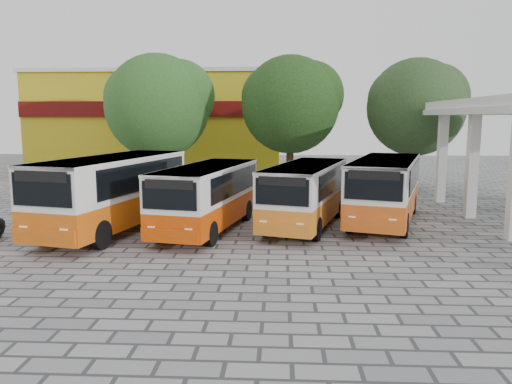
# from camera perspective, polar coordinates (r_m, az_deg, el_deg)

# --- Properties ---
(ground) EXTENTS (90.00, 90.00, 0.00)m
(ground) POSITION_cam_1_polar(r_m,az_deg,el_deg) (17.53, 5.61, -6.61)
(ground) COLOR slate
(ground) RESTS_ON ground
(shophouse_block) EXTENTS (20.40, 10.40, 8.30)m
(shophouse_block) POSITION_cam_1_polar(r_m,az_deg,el_deg) (44.08, -10.54, 7.83)
(shophouse_block) COLOR #B9A314
(shophouse_block) RESTS_ON ground
(bus_far_left) EXTENTS (4.37, 8.77, 3.00)m
(bus_far_left) POSITION_cam_1_polar(r_m,az_deg,el_deg) (20.83, -16.00, 0.39)
(bus_far_left) COLOR #D3560A
(bus_far_left) RESTS_ON ground
(bus_centre_left) EXTENTS (3.67, 7.67, 2.64)m
(bus_centre_left) POSITION_cam_1_polar(r_m,az_deg,el_deg) (20.24, -5.58, -0.16)
(bus_centre_left) COLOR #D13E00
(bus_centre_left) RESTS_ON ground
(bus_centre_right) EXTENTS (4.16, 7.72, 2.62)m
(bus_centre_right) POSITION_cam_1_polar(r_m,az_deg,el_deg) (21.03, 5.74, 0.15)
(bus_centre_right) COLOR orange
(bus_centre_right) RESTS_ON ground
(bus_far_right) EXTENTS (4.63, 8.27, 2.80)m
(bus_far_right) POSITION_cam_1_polar(r_m,az_deg,el_deg) (22.30, 14.56, 0.66)
(bus_far_right) COLOR #D55512
(bus_far_right) RESTS_ON ground
(tree_left) EXTENTS (7.05, 6.71, 8.64)m
(tree_left) POSITION_cam_1_polar(r_m,az_deg,el_deg) (33.21, -11.05, 9.97)
(tree_left) COLOR black
(tree_left) RESTS_ON ground
(tree_middle) EXTENTS (6.46, 6.15, 8.45)m
(tree_middle) POSITION_cam_1_polar(r_m,az_deg,el_deg) (31.95, 4.10, 10.29)
(tree_middle) COLOR #453316
(tree_middle) RESTS_ON ground
(tree_right) EXTENTS (6.43, 6.12, 8.28)m
(tree_right) POSITION_cam_1_polar(r_m,az_deg,el_deg) (33.44, 17.94, 9.55)
(tree_right) COLOR black
(tree_right) RESTS_ON ground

